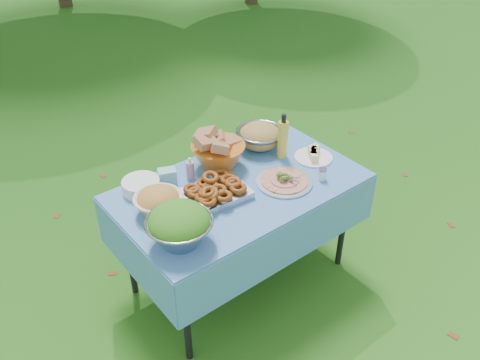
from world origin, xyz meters
The scene contains 14 objects.
ground centered at (0.00, 0.00, 0.00)m, with size 80.00×80.00×0.00m, color #0A3609.
picnic_table centered at (0.00, 0.00, 0.38)m, with size 1.46×0.86×0.76m, color #84C3FE.
salad_bowl centered at (-0.55, -0.21, 0.87)m, with size 0.34×0.34×0.23m, color gray, non-canonical shape.
pasta_bowl_white centered at (-0.50, 0.08, 0.84)m, with size 0.26×0.26×0.15m, color white, non-canonical shape.
plate_stack centered at (-0.48, 0.31, 0.80)m, with size 0.22×0.22×0.07m, color white.
wipes_box centered at (-0.32, 0.28, 0.81)m, with size 0.10×0.08×0.09m, color #83D1DC.
sanitizer_bottle centered at (-0.19, 0.24, 0.83)m, with size 0.05×0.05×0.14m, color #CA82A4.
bread_bowl centered at (0.03, 0.25, 0.87)m, with size 0.34×0.34×0.22m, color orange, non-canonical shape.
pasta_bowl_steel centered at (0.38, 0.27, 0.84)m, with size 0.31×0.31×0.16m, color gray, non-canonical shape.
fried_tray centered at (-0.19, -0.01, 0.81)m, with size 0.38×0.27×0.09m, color #B7B6BB.
charcuterie_platter centered at (0.22, -0.14, 0.80)m, with size 0.34×0.34×0.08m, color silver.
oil_bottle centered at (0.41, 0.08, 0.91)m, with size 0.07×0.07×0.30m, color gold.
cheese_plate centered at (0.56, -0.06, 0.79)m, with size 0.24×0.24×0.07m, color white.
shaker centered at (0.43, -0.26, 0.80)m, with size 0.05×0.05×0.08m, color white.
Camera 1 is at (-1.52, -1.92, 2.50)m, focal length 38.00 mm.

